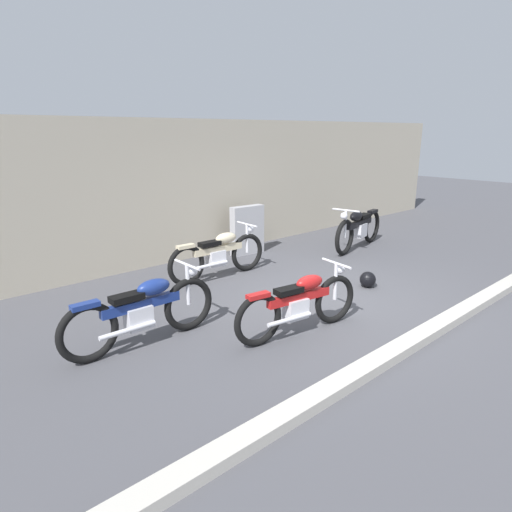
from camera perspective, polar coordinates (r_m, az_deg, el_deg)
The scene contains 9 objects.
ground_plane at distance 7.17m, azimuth 9.34°, elevation -5.68°, with size 40.00×40.00×0.00m, color #47474C.
building_wall at distance 9.48m, azimuth -7.94°, elevation 8.46°, with size 18.00×0.30×2.83m, color #B2A893.
curb_strip at distance 6.34m, azimuth 21.35°, elevation -8.99°, with size 18.00×0.24×0.12m, color #B7B2A8.
stone_marker at distance 9.63m, azimuth -1.13°, elevation 3.34°, with size 0.78×0.20×1.05m, color #9E9EA3.
helmet at distance 7.87m, azimuth 14.14°, elevation -2.95°, with size 0.28×0.28×0.28m, color black.
motorcycle_black at distance 10.34m, azimuth 13.03°, elevation 3.55°, with size 2.21×0.72×1.00m.
motorcycle_blue at distance 5.71m, azimuth -14.27°, elevation -6.85°, with size 2.08×0.58×0.93m.
motorcycle_red at distance 5.87m, azimuth 5.65°, elevation -6.04°, with size 1.96×0.56×0.88m.
motorcycle_cream at distance 8.07m, azimuth -4.76°, elevation 0.26°, with size 2.07×0.58×0.93m.
Camera 1 is at (-5.27, -4.12, 2.60)m, focal length 31.18 mm.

